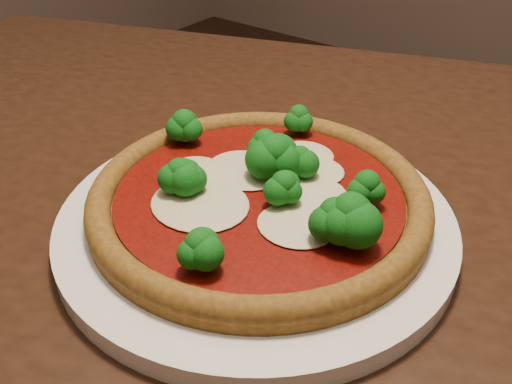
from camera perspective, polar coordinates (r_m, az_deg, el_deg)
The scene contains 3 objects.
dining_table at distance 0.59m, azimuth 3.67°, elevation -8.92°, with size 1.44×1.22×0.75m.
plate at distance 0.49m, azimuth -0.00°, elevation -3.00°, with size 0.34×0.34×0.02m, color white.
pizza at distance 0.48m, azimuth 0.57°, elevation -0.04°, with size 0.29×0.29×0.06m.
Camera 1 is at (0.28, -0.57, 1.06)m, focal length 40.00 mm.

